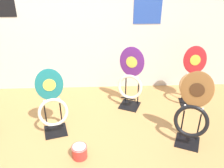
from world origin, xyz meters
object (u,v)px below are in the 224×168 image
toilet_seat_display_woodgrain (192,114)px  toilet_seat_display_purple_note (131,81)px  toilet_seat_display_crimson_swirl (193,78)px  paint_can (80,151)px  toilet_seat_display_teal_sax (52,107)px

toilet_seat_display_woodgrain → toilet_seat_display_purple_note: 1.04m
toilet_seat_display_crimson_swirl → paint_can: (-1.60, -1.06, -0.34)m
toilet_seat_display_teal_sax → toilet_seat_display_purple_note: size_ratio=0.95×
toilet_seat_display_woodgrain → paint_can: (-1.31, -0.19, -0.34)m
toilet_seat_display_purple_note → paint_can: (-0.68, -1.02, -0.35)m
toilet_seat_display_teal_sax → toilet_seat_display_woodgrain: size_ratio=0.93×
toilet_seat_display_teal_sax → toilet_seat_display_crimson_swirl: 2.04m
toilet_seat_display_teal_sax → toilet_seat_display_purple_note: toilet_seat_display_purple_note is taller
toilet_seat_display_woodgrain → toilet_seat_display_crimson_swirl: toilet_seat_display_woodgrain is taller
toilet_seat_display_woodgrain → toilet_seat_display_crimson_swirl: (0.30, 0.88, 0.00)m
toilet_seat_display_woodgrain → paint_can: size_ratio=5.36×
toilet_seat_display_woodgrain → toilet_seat_display_purple_note: size_ratio=1.02×
toilet_seat_display_teal_sax → toilet_seat_display_woodgrain: (1.65, -0.28, 0.03)m
toilet_seat_display_crimson_swirl → toilet_seat_display_purple_note: bearing=-177.2°
toilet_seat_display_teal_sax → paint_can: (0.35, -0.47, -0.31)m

